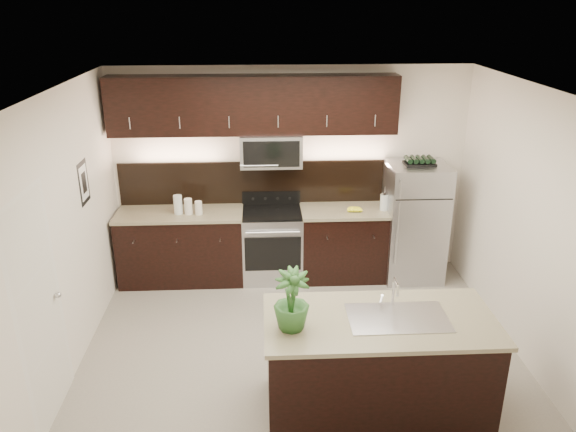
% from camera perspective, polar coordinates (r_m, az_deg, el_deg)
% --- Properties ---
extents(ground, '(4.50, 4.50, 0.00)m').
position_cam_1_polar(ground, '(6.06, 1.28, -13.53)').
color(ground, gray).
rests_on(ground, ground).
extents(room_walls, '(4.52, 4.02, 2.71)m').
position_cam_1_polar(room_walls, '(5.23, 0.25, 1.60)').
color(room_walls, silver).
rests_on(room_walls, ground).
extents(counter_run, '(3.51, 0.65, 0.94)m').
position_cam_1_polar(counter_run, '(7.28, -3.23, -2.92)').
color(counter_run, black).
rests_on(counter_run, ground).
extents(upper_fixtures, '(3.49, 0.40, 1.66)m').
position_cam_1_polar(upper_fixtures, '(6.91, -3.29, 10.31)').
color(upper_fixtures, black).
rests_on(upper_fixtures, counter_run).
extents(island, '(1.96, 0.96, 0.94)m').
position_cam_1_polar(island, '(5.12, 9.03, -14.70)').
color(island, black).
rests_on(island, ground).
extents(sink_faucet, '(0.84, 0.50, 0.28)m').
position_cam_1_polar(sink_faucet, '(4.90, 11.08, -9.91)').
color(sink_faucet, silver).
rests_on(sink_faucet, island).
extents(refrigerator, '(0.74, 0.67, 1.53)m').
position_cam_1_polar(refrigerator, '(7.38, 12.70, -0.62)').
color(refrigerator, '#B2B2B7').
rests_on(refrigerator, ground).
extents(wine_rack, '(0.38, 0.23, 0.09)m').
position_cam_1_polar(wine_rack, '(7.12, 13.23, 5.42)').
color(wine_rack, black).
rests_on(wine_rack, refrigerator).
extents(plant, '(0.32, 0.32, 0.52)m').
position_cam_1_polar(plant, '(4.55, 0.36, -8.54)').
color(plant, '#2A5923').
rests_on(plant, island).
extents(canisters, '(0.35, 0.13, 0.24)m').
position_cam_1_polar(canisters, '(7.07, -10.34, 1.02)').
color(canisters, silver).
rests_on(canisters, counter_run).
extents(french_press, '(0.11, 0.11, 0.31)m').
position_cam_1_polar(french_press, '(7.19, 9.75, 1.50)').
color(french_press, silver).
rests_on(french_press, counter_run).
extents(bananas, '(0.21, 0.17, 0.06)m').
position_cam_1_polar(bananas, '(7.11, 6.33, 0.72)').
color(bananas, yellow).
rests_on(bananas, counter_run).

